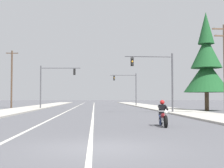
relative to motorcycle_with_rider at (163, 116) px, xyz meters
name	(u,v)px	position (x,y,z in m)	size (l,w,h in m)	color
ground_plane	(97,148)	(-3.70, -7.46, -0.59)	(400.00, 400.00, 0.00)	#515156
lane_stripe_center	(94,107)	(-3.94, 37.54, -0.58)	(0.16, 100.00, 0.01)	beige
lane_stripe_left	(76,107)	(-7.02, 37.54, -0.58)	(0.16, 100.00, 0.01)	beige
sidewalk_kerb_right	(155,107)	(5.77, 32.54, -0.52)	(4.40, 110.00, 0.14)	#ADA89E
sidewalk_kerb_left	(34,108)	(-13.17, 32.54, -0.52)	(4.40, 110.00, 0.14)	#ADA89E
motorcycle_with_rider	(163,116)	(0.00, 0.00, 0.00)	(0.70, 2.19, 1.46)	black
traffic_signal_near_right	(159,73)	(2.83, 15.07, 3.52)	(5.05, 0.44, 6.20)	#47474C
traffic_signal_near_left	(52,80)	(-9.84, 28.52, 3.57)	(5.77, 0.53, 6.20)	#47474C
traffic_signal_mid_right	(129,84)	(2.61, 42.38, 3.52)	(4.98, 0.37, 6.20)	#47474C
utility_pole_left_near	(12,78)	(-16.70, 32.80, 4.07)	(1.87, 0.26, 8.95)	#4C3828
conifer_tree_right_verge_near	(206,65)	(9.91, 20.79, 5.00)	(5.54, 5.54, 12.19)	#4C3828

